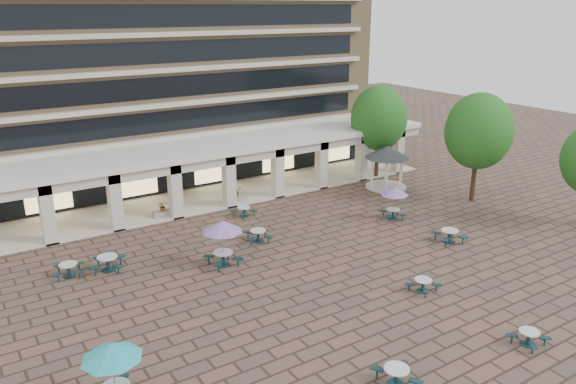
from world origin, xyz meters
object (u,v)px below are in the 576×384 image
at_px(planter_left, 163,211).
at_px(planter_right, 236,196).
at_px(picnic_table_1, 396,375).
at_px(picnic_table_2, 423,284).
at_px(gazebo, 387,157).

bearing_deg(planter_left, planter_right, -0.00).
relative_size(picnic_table_1, planter_right, 1.36).
xyz_separation_m(picnic_table_2, gazebo, (10.47, 14.42, 2.21)).
bearing_deg(planter_right, picnic_table_1, -102.01).
distance_m(picnic_table_1, planter_left, 22.74).
height_order(picnic_table_2, planter_left, planter_left).
bearing_deg(planter_right, gazebo, -15.45).
xyz_separation_m(picnic_table_1, planter_right, (4.83, 22.72, 0.10)).
relative_size(picnic_table_1, gazebo, 0.54).
distance_m(picnic_table_1, picnic_table_2, 8.19).
bearing_deg(planter_left, picnic_table_1, -87.43).
xyz_separation_m(picnic_table_1, planter_left, (-1.02, 22.72, 0.00)).
height_order(picnic_table_1, picnic_table_2, picnic_table_1).
distance_m(picnic_table_1, gazebo, 25.85).
bearing_deg(gazebo, picnic_table_2, -125.98).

